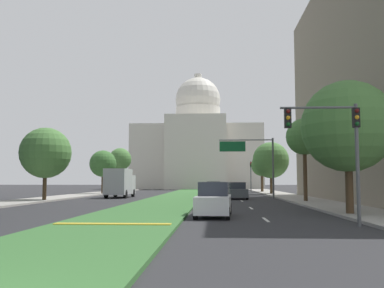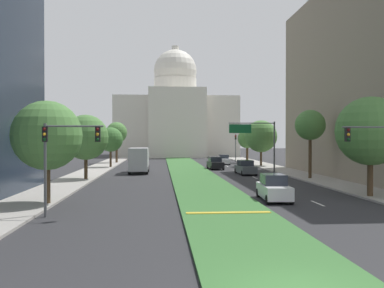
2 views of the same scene
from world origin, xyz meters
name	(u,v)px [view 1 (image 1 of 2)]	position (x,y,z in m)	size (l,w,h in m)	color
ground_plane	(182,196)	(0.00, 49.35, 0.00)	(260.00, 260.00, 0.00)	#2B2B2D
grass_median	(179,197)	(0.00, 44.41, 0.07)	(5.35, 88.82, 0.14)	#386B33
median_curb_nose	(113,224)	(0.00, 12.48, 0.16)	(4.82, 0.50, 0.04)	gold
lane_dashes_right	(242,201)	(6.70, 36.04, 0.00)	(0.16, 41.64, 0.01)	silver
sidewalk_left	(55,198)	(-12.72, 39.48, 0.07)	(4.00, 88.82, 0.15)	#9E9991
sidewalk_right	(299,199)	(12.72, 39.48, 0.07)	(4.00, 88.82, 0.15)	#9E9991
capitol_building	(198,150)	(0.00, 97.81, 9.38)	(29.66, 26.26, 28.17)	silver
traffic_light_near_right	(337,137)	(9.37, 13.35, 3.80)	(3.34, 0.35, 5.20)	#515456
traffic_light_far_right	(251,172)	(10.22, 67.73, 3.31)	(0.28, 0.35, 5.20)	#515456
overhead_guide_sign	(252,155)	(8.19, 41.20, 4.66)	(5.89, 0.20, 6.50)	#515456
street_tree_right_near	(347,126)	(11.51, 18.79, 4.90)	(5.05, 5.05, 7.45)	#4C3823
street_tree_left_mid	(46,153)	(-11.63, 33.94, 4.49)	(4.74, 4.74, 6.87)	#4C3823
street_tree_right_mid	(304,137)	(12.12, 33.13, 5.76)	(3.24, 3.24, 7.43)	#4C3823
street_tree_left_far	(103,164)	(-11.25, 52.90, 4.22)	(3.66, 3.66, 6.06)	#4C3823
street_tree_right_far	(271,160)	(11.89, 54.48, 4.72)	(5.01, 5.01, 7.23)	#4C3823
street_tree_left_distant	(120,159)	(-11.56, 64.89, 5.39)	(3.71, 3.71, 7.29)	#4C3823
street_tree_right_distant	(262,166)	(11.72, 64.40, 4.30)	(3.43, 3.43, 6.06)	#4C3823
sedan_lead_stopped	(214,201)	(4.13, 18.09, 0.86)	(2.05, 4.62, 1.85)	silver
sedan_midblock	(237,191)	(6.48, 39.77, 0.81)	(2.03, 4.54, 1.74)	#4C5156
sedan_distant	(213,189)	(3.94, 48.94, 0.84)	(2.04, 4.65, 1.80)	black
sedan_far_horizon	(233,188)	(6.88, 60.47, 0.77)	(2.08, 4.78, 1.64)	silver
box_truck_delivery	(120,183)	(-6.53, 42.66, 1.68)	(2.40, 6.40, 3.20)	#BCBCC1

